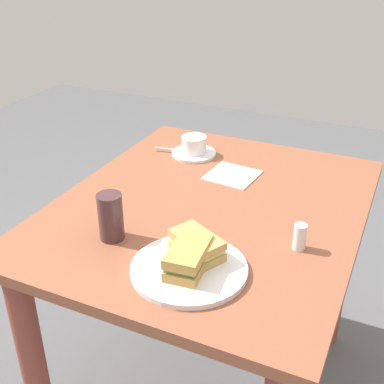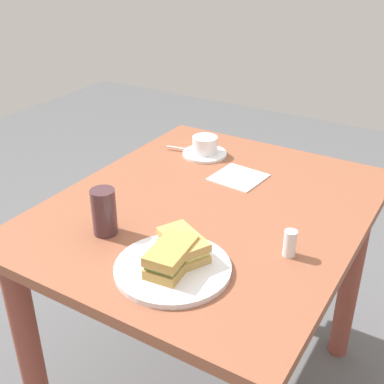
{
  "view_description": "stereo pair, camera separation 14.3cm",
  "coord_description": "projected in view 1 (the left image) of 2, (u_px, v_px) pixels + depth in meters",
  "views": [
    {
      "loc": [
        -1.16,
        -0.48,
        1.47
      ],
      "look_at": [
        -0.01,
        0.05,
        0.8
      ],
      "focal_mm": 46.45,
      "sensor_mm": 36.0,
      "label": 1
    },
    {
      "loc": [
        -1.09,
        -0.6,
        1.47
      ],
      "look_at": [
        -0.01,
        0.05,
        0.8
      ],
      "focal_mm": 46.45,
      "sensor_mm": 36.0,
      "label": 2
    }
  ],
  "objects": [
    {
      "name": "sandwich_back",
      "position": [
        197.0,
        245.0,
        1.17
      ],
      "size": [
        0.13,
        0.15,
        0.05
      ],
      "color": "tan",
      "rests_on": "sandwich_plate"
    },
    {
      "name": "drinking_glass",
      "position": [
        111.0,
        217.0,
        1.25
      ],
      "size": [
        0.06,
        0.06,
        0.12
      ],
      "primitive_type": "cylinder",
      "color": "#462B30",
      "rests_on": "dining_table"
    },
    {
      "name": "coffee_saucer",
      "position": [
        194.0,
        153.0,
        1.74
      ],
      "size": [
        0.15,
        0.15,
        0.01
      ],
      "primitive_type": "cylinder",
      "color": "white",
      "rests_on": "dining_table"
    },
    {
      "name": "sandwich_plate",
      "position": [
        189.0,
        269.0,
        1.15
      ],
      "size": [
        0.27,
        0.27,
        0.01
      ],
      "primitive_type": "cylinder",
      "color": "white",
      "rests_on": "dining_table"
    },
    {
      "name": "coffee_cup",
      "position": [
        194.0,
        144.0,
        1.73
      ],
      "size": [
        0.09,
        0.1,
        0.06
      ],
      "color": "white",
      "rests_on": "coffee_saucer"
    },
    {
      "name": "spoon",
      "position": [
        172.0,
        149.0,
        1.75
      ],
      "size": [
        0.03,
        0.1,
        0.01
      ],
      "color": "silver",
      "rests_on": "coffee_saucer"
    },
    {
      "name": "sandwich_front",
      "position": [
        188.0,
        258.0,
        1.12
      ],
      "size": [
        0.14,
        0.09,
        0.06
      ],
      "color": "#B98C44",
      "rests_on": "sandwich_plate"
    },
    {
      "name": "dining_table",
      "position": [
        209.0,
        248.0,
        1.51
      ],
      "size": [
        1.02,
        0.85,
        0.77
      ],
      "color": "brown",
      "rests_on": "ground_plane"
    },
    {
      "name": "salt_shaker",
      "position": [
        300.0,
        237.0,
        1.22
      ],
      "size": [
        0.03,
        0.03,
        0.07
      ],
      "primitive_type": "cylinder",
      "color": "silver",
      "rests_on": "dining_table"
    },
    {
      "name": "napkin",
      "position": [
        232.0,
        175.0,
        1.59
      ],
      "size": [
        0.16,
        0.16,
        0.0
      ],
      "primitive_type": "cube",
      "rotation": [
        0.0,
        0.0,
        -0.09
      ],
      "color": "white",
      "rests_on": "dining_table"
    }
  ]
}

